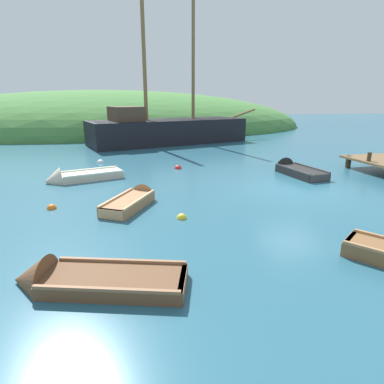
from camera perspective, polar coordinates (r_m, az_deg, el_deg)
name	(u,v)px	position (r m, az deg, el deg)	size (l,w,h in m)	color
ground_plane	(293,190)	(13.97, 17.76, 0.35)	(120.00, 120.00, 0.00)	#285B70
shore_hill	(108,129)	(42.72, -14.94, 10.97)	(51.46, 27.66, 9.45)	#477F3D
sailing_ship	(167,134)	(27.60, -4.47, 10.36)	(15.93, 7.54, 12.57)	black
rowboat_near_dock	(134,201)	(11.67, -10.34, -1.65)	(2.34, 3.02, 0.93)	#9E7047
rowboat_portside	(78,178)	(15.79, -19.77, 2.37)	(3.69, 2.11, 1.17)	beige
rowboat_center	(83,282)	(7.10, -19.04, -15.10)	(3.74, 2.16, 1.11)	brown
rowboat_outer_left	(294,171)	(17.05, 17.87, 3.60)	(1.55, 3.44, 1.16)	black
buoy_orange	(52,209)	(12.09, -23.93, -2.76)	(0.33, 0.33, 0.33)	orange
buoy_white	(101,163)	(19.78, -16.13, 5.07)	(0.40, 0.40, 0.40)	white
buoy_yellow	(182,218)	(10.19, -1.87, -4.76)	(0.32, 0.32, 0.32)	yellow
buoy_red	(178,169)	(17.43, -2.53, 4.23)	(0.39, 0.39, 0.39)	red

